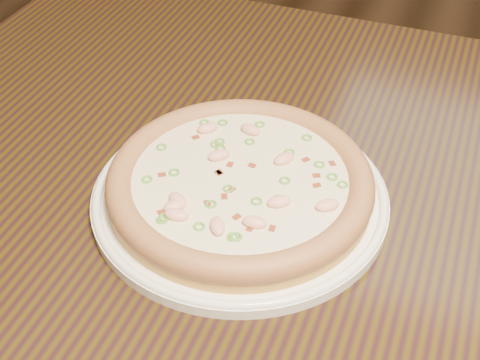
% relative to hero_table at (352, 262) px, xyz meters
% --- Properties ---
extents(hero_table, '(1.20, 0.80, 0.75)m').
position_rel_hero_table_xyz_m(hero_table, '(0.00, 0.00, 0.00)').
color(hero_table, black).
rests_on(hero_table, ground).
extents(plate, '(0.31, 0.31, 0.02)m').
position_rel_hero_table_xyz_m(plate, '(-0.12, -0.05, 0.11)').
color(plate, white).
rests_on(plate, hero_table).
extents(pizza, '(0.28, 0.28, 0.03)m').
position_rel_hero_table_xyz_m(pizza, '(-0.12, -0.05, 0.13)').
color(pizza, tan).
rests_on(pizza, plate).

